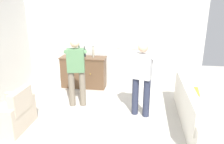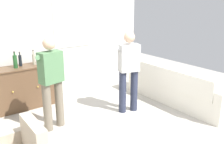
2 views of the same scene
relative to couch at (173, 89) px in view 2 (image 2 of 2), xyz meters
The scene contains 9 objects.
ground 2.12m from the couch, 164.88° to the right, with size 10.40×10.40×0.00m, color #B2ADA3.
wall_back_with_window 3.11m from the couch, 133.57° to the left, with size 5.20×0.15×2.80m.
couch is the anchor object (origin of this frame).
sideboard_cabinet 3.33m from the couch, 148.19° to the left, with size 1.33×0.49×0.92m.
bottle_wine_green 3.47m from the couch, 149.60° to the left, with size 0.08×0.08×0.34m.
bottle_liquor_amber 3.16m from the couch, 145.08° to the left, with size 0.06×0.06×0.32m.
bottle_spirits_clear 3.41m from the couch, 147.08° to the left, with size 0.07×0.07×0.31m.
person_standing_left 2.78m from the couch, 168.52° to the left, with size 0.55×0.51×1.68m.
person_standing_right 1.29m from the couch, 165.72° to the left, with size 0.54×0.52×1.68m.
Camera 2 is at (-2.24, -2.89, 2.29)m, focal length 40.00 mm.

